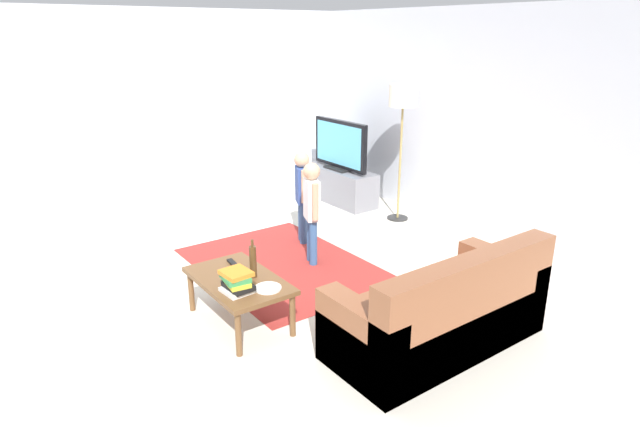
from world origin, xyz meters
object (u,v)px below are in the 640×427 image
(tv_stand, at_px, (341,186))
(bottle, at_px, (253,261))
(child_near_tv, at_px, (302,189))
(tv, at_px, (340,146))
(coffee_table, at_px, (239,284))
(couch, at_px, (445,316))
(plate, at_px, (268,288))
(tv_remote, at_px, (232,263))
(book_stack, at_px, (237,282))
(floor_lamp, at_px, (403,103))
(child_center, at_px, (312,204))

(tv_stand, bearing_deg, bottle, -50.08)
(child_near_tv, height_order, bottle, child_near_tv)
(tv, relative_size, coffee_table, 1.10)
(tv_stand, height_order, couch, couch)
(tv_stand, distance_m, plate, 3.78)
(tv, xyz_separation_m, bottle, (2.30, -2.73, -0.28))
(tv_remote, bearing_deg, couch, 37.73)
(book_stack, height_order, bottle, bottle)
(tv_stand, relative_size, floor_lamp, 0.67)
(coffee_table, relative_size, plate, 4.55)
(child_near_tv, distance_m, plate, 2.13)
(couch, distance_m, child_center, 2.04)
(tv, xyz_separation_m, book_stack, (2.47, -2.97, -0.34))
(tv, height_order, floor_lamp, floor_lamp)
(coffee_table, bearing_deg, tv_remote, 161.57)
(couch, distance_m, book_stack, 1.67)
(book_stack, xyz_separation_m, bottle, (-0.17, 0.24, 0.05))
(couch, bearing_deg, tv_stand, 153.80)
(tv, height_order, tv_remote, tv)
(tv_stand, relative_size, tv, 1.09)
(tv, xyz_separation_m, floor_lamp, (1.05, 0.17, 0.70))
(child_center, height_order, bottle, child_center)
(child_center, relative_size, tv_remote, 6.58)
(coffee_table, bearing_deg, child_near_tv, 129.74)
(tv_remote, bearing_deg, child_center, 114.07)
(floor_lamp, bearing_deg, tv, -170.68)
(tv, distance_m, book_stack, 3.88)
(bottle, bearing_deg, tv_stand, 129.92)
(floor_lamp, bearing_deg, book_stack, -65.80)
(book_stack, distance_m, tv_remote, 0.57)
(child_center, relative_size, coffee_table, 1.12)
(tv, relative_size, child_near_tv, 1.00)
(tv, bearing_deg, tv_remote, -54.64)
(couch, height_order, tv_remote, couch)
(tv, bearing_deg, plate, -46.91)
(child_near_tv, height_order, child_center, child_center)
(child_center, bearing_deg, tv_stand, 133.96)
(tv_remote, bearing_deg, coffee_table, -12.93)
(tv_remote, bearing_deg, bottle, 8.78)
(tv_remote, bearing_deg, plate, 5.51)
(floor_lamp, distance_m, child_center, 2.04)
(tv, xyz_separation_m, tv_remote, (1.95, -2.75, -0.42))
(coffee_table, height_order, book_stack, book_stack)
(child_near_tv, xyz_separation_m, child_center, (0.57, -0.26, 0.01))
(book_stack, bearing_deg, floor_lamp, 114.20)
(child_near_tv, bearing_deg, child_center, -24.87)
(plate, bearing_deg, tv_remote, -180.00)
(book_stack, relative_size, plate, 1.23)
(couch, bearing_deg, bottle, -141.72)
(couch, relative_size, child_center, 1.61)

